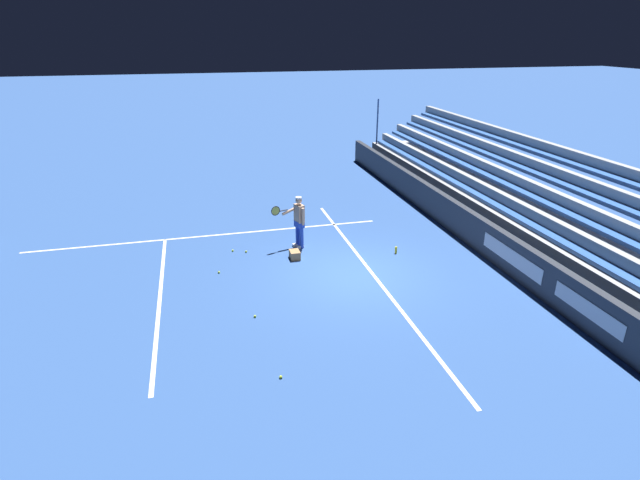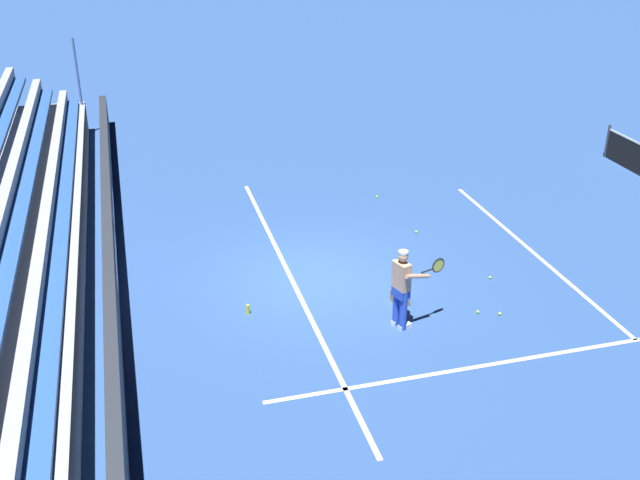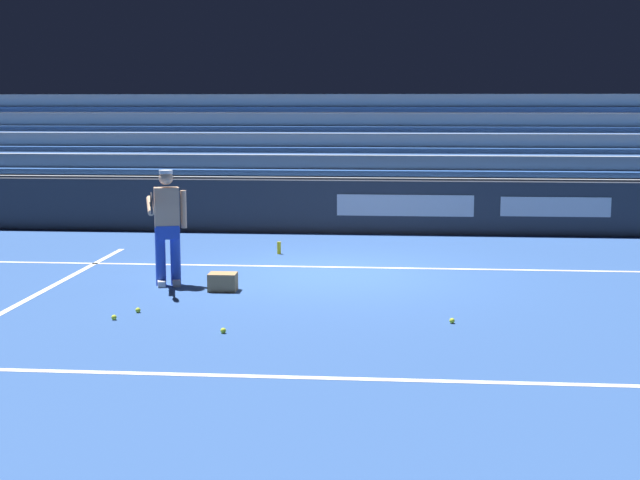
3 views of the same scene
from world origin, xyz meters
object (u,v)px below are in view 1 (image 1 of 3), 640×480
object	(u,v)px
ball_box_cardboard	(295,255)
tennis_ball_far_left	(219,272)
tennis_ball_stray_back	(233,251)
tennis_ball_far_right	(246,252)
tennis_ball_near_player	(281,377)
water_bottle	(396,250)
tennis_player	(298,221)
tennis_ball_midcourt	(255,316)

from	to	relation	value
ball_box_cardboard	tennis_ball_far_left	size ratio (longest dim) A/B	6.06
tennis_ball_stray_back	tennis_ball_far_right	xyz separation A→B (m)	(-0.19, -0.41, 0.00)
tennis_ball_far_left	tennis_ball_near_player	bearing A→B (deg)	-169.94
tennis_ball_far_left	water_bottle	world-z (taller)	water_bottle
ball_box_cardboard	tennis_ball_far_left	world-z (taller)	ball_box_cardboard
tennis_player	tennis_ball_midcourt	size ratio (longest dim) A/B	25.98
tennis_ball_near_player	ball_box_cardboard	bearing A→B (deg)	-14.32
tennis_ball_near_player	tennis_ball_far_right	distance (m)	6.51
tennis_ball_stray_back	tennis_ball_far_right	bearing A→B (deg)	-114.49
tennis_ball_far_left	tennis_ball_midcourt	distance (m)	2.81
tennis_ball_far_left	water_bottle	size ratio (longest dim) A/B	0.30
tennis_ball_stray_back	tennis_ball_midcourt	size ratio (longest dim) A/B	1.00
water_bottle	tennis_ball_midcourt	bearing A→B (deg)	119.71
tennis_ball_near_player	tennis_ball_far_right	xyz separation A→B (m)	(6.51, -0.02, 0.00)
tennis_ball_near_player	tennis_ball_stray_back	bearing A→B (deg)	3.36
water_bottle	tennis_ball_near_player	bearing A→B (deg)	138.47
tennis_ball_far_left	tennis_ball_stray_back	bearing A→B (deg)	-19.65
tennis_player	tennis_ball_stray_back	bearing A→B (deg)	86.32
ball_box_cardboard	tennis_ball_midcourt	bearing A→B (deg)	152.48
tennis_ball_near_player	tennis_ball_far_left	bearing A→B (deg)	10.06
tennis_player	ball_box_cardboard	size ratio (longest dim) A/B	4.29
tennis_ball_stray_back	tennis_ball_far_right	distance (m)	0.45
water_bottle	tennis_ball_far_right	bearing A→B (deg)	75.16
tennis_player	water_bottle	distance (m)	3.27
tennis_ball_midcourt	tennis_ball_far_right	size ratio (longest dim) A/B	1.00
tennis_ball_stray_back	water_bottle	bearing A→B (deg)	-105.66
ball_box_cardboard	tennis_ball_near_player	size ratio (longest dim) A/B	6.06
tennis_ball_far_right	tennis_ball_midcourt	bearing A→B (deg)	176.75
water_bottle	tennis_player	bearing A→B (deg)	66.21
ball_box_cardboard	tennis_ball_near_player	bearing A→B (deg)	165.68
tennis_ball_far_left	tennis_ball_far_right	bearing A→B (deg)	-35.89
ball_box_cardboard	tennis_ball_far_left	bearing A→B (deg)	101.07
tennis_ball_near_player	tennis_ball_far_right	bearing A→B (deg)	-0.16
tennis_ball_near_player	water_bottle	bearing A→B (deg)	-41.53
tennis_ball_far_left	water_bottle	bearing A→B (deg)	-89.31
tennis_player	water_bottle	world-z (taller)	tennis_player
tennis_ball_near_player	tennis_ball_midcourt	size ratio (longest dim) A/B	1.00
tennis_ball_far_right	ball_box_cardboard	bearing A→B (deg)	-120.33
tennis_ball_far_left	tennis_ball_far_right	world-z (taller)	same
tennis_player	ball_box_cardboard	xyz separation A→B (m)	(-0.88, 0.32, -0.76)
tennis_ball_midcourt	tennis_ball_far_right	distance (m)	4.03
tennis_ball_far_right	water_bottle	bearing A→B (deg)	-104.84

